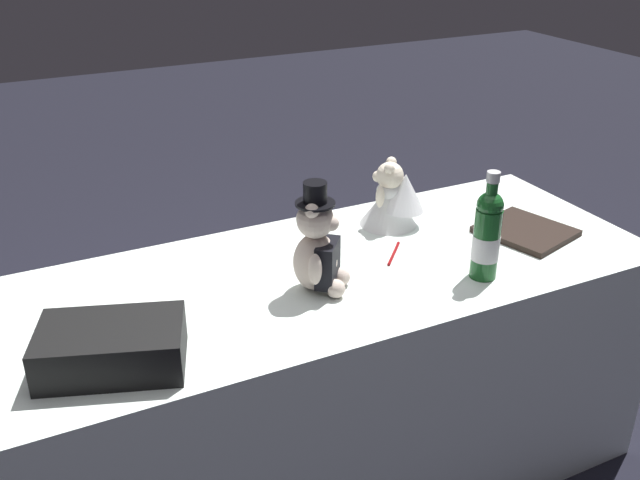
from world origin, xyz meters
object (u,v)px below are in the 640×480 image
at_px(gift_case_black, 112,347).
at_px(champagne_bottle, 487,234).
at_px(teddy_bear_groom, 319,249).
at_px(signing_pen, 393,252).
at_px(guestbook, 526,231).
at_px(teddy_bear_bride, 393,198).

bearing_deg(gift_case_black, champagne_bottle, -1.74).
bearing_deg(gift_case_black, teddy_bear_groom, 10.96).
bearing_deg(signing_pen, champagne_bottle, -56.87).
xyz_separation_m(gift_case_black, guestbook, (1.29, 0.13, -0.04)).
relative_size(champagne_bottle, guestbook, 1.21).
distance_m(teddy_bear_groom, teddy_bear_bride, 0.47).
xyz_separation_m(teddy_bear_groom, gift_case_black, (-0.56, -0.11, -0.07)).
bearing_deg(signing_pen, gift_case_black, -167.01).
distance_m(champagne_bottle, guestbook, 0.35).
bearing_deg(teddy_bear_groom, champagne_bottle, -17.83).
bearing_deg(guestbook, teddy_bear_groom, 165.02).
bearing_deg(champagne_bottle, gift_case_black, 178.26).
height_order(signing_pen, guestbook, guestbook).
relative_size(teddy_bear_bride, gift_case_black, 0.62).
relative_size(teddy_bear_bride, champagne_bottle, 0.74).
bearing_deg(teddy_bear_groom, signing_pen, 16.90).
height_order(gift_case_black, guestbook, gift_case_black).
bearing_deg(guestbook, champagne_bottle, -167.56).
height_order(teddy_bear_groom, signing_pen, teddy_bear_groom).
distance_m(champagne_bottle, gift_case_black, 1.00).
height_order(signing_pen, gift_case_black, gift_case_black).
distance_m(signing_pen, gift_case_black, 0.87).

